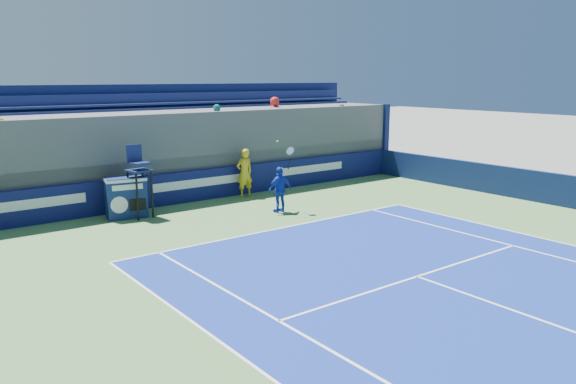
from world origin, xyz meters
TOP-DOWN VIEW (x-y plane):
  - ball_person at (1.74, 16.63)m, footprint 0.72×0.48m
  - back_hoarding at (0.00, 17.10)m, footprint 20.40×0.21m
  - match_clock at (-3.30, 16.19)m, footprint 1.43×0.95m
  - umpire_chair at (-2.92, 15.92)m, footprint 0.79×0.79m
  - tennis_player at (1.29, 13.65)m, footprint 0.96×0.43m
  - stadium_seating at (0.00, 19.15)m, footprint 21.00×4.05m

SIDE VIEW (x-z plane):
  - back_hoarding at x=0.00m, z-range 0.00..1.20m
  - match_clock at x=-3.30m, z-range 0.04..1.44m
  - tennis_player at x=1.29m, z-range -0.46..2.11m
  - ball_person at x=1.74m, z-range 0.01..1.93m
  - umpire_chair at x=-2.92m, z-range 0.29..2.77m
  - stadium_seating at x=0.00m, z-range -0.37..4.03m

